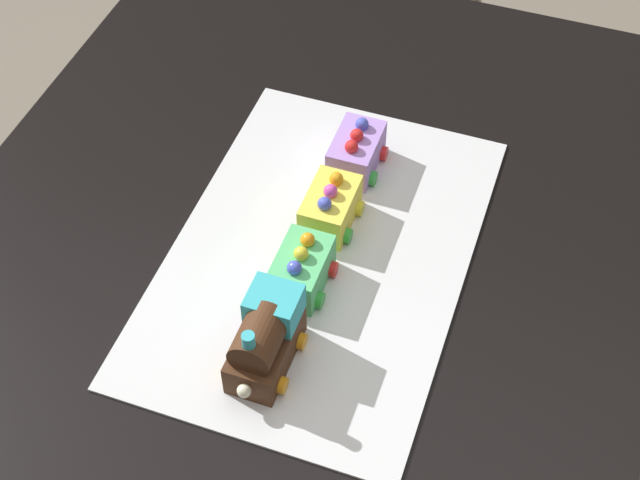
# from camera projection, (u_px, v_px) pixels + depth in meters

# --- Properties ---
(dining_table) EXTENTS (1.40, 1.00, 0.74)m
(dining_table) POSITION_uv_depth(u_px,v_px,m) (284.00, 320.00, 1.35)
(dining_table) COLOR black
(dining_table) RESTS_ON ground
(cake_board) EXTENTS (0.60, 0.40, 0.00)m
(cake_board) POSITION_uv_depth(u_px,v_px,m) (320.00, 255.00, 1.29)
(cake_board) COLOR silver
(cake_board) RESTS_ON dining_table
(cake_locomotive) EXTENTS (0.14, 0.08, 0.12)m
(cake_locomotive) POSITION_uv_depth(u_px,v_px,m) (265.00, 338.00, 1.14)
(cake_locomotive) COLOR #472816
(cake_locomotive) RESTS_ON cake_board
(cake_car_caboose_mint_green) EXTENTS (0.10, 0.08, 0.07)m
(cake_car_caboose_mint_green) POSITION_uv_depth(u_px,v_px,m) (301.00, 269.00, 1.23)
(cake_car_caboose_mint_green) COLOR #59CC7A
(cake_car_caboose_mint_green) RESTS_ON cake_board
(cake_car_tanker_lemon) EXTENTS (0.10, 0.08, 0.07)m
(cake_car_tanker_lemon) POSITION_uv_depth(u_px,v_px,m) (330.00, 207.00, 1.30)
(cake_car_tanker_lemon) COLOR #F4E04C
(cake_car_tanker_lemon) RESTS_ON cake_board
(cake_car_gondola_lavender) EXTENTS (0.10, 0.08, 0.07)m
(cake_car_gondola_lavender) POSITION_uv_depth(u_px,v_px,m) (356.00, 151.00, 1.37)
(cake_car_gondola_lavender) COLOR #AD84E0
(cake_car_gondola_lavender) RESTS_ON cake_board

